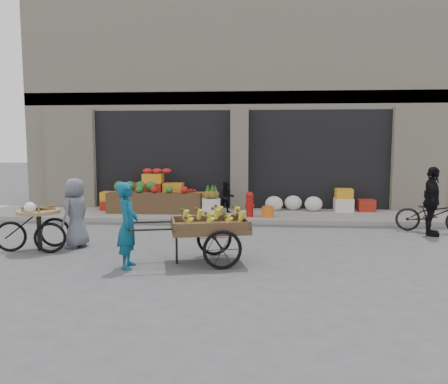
# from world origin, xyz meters

# --- Properties ---
(ground) EXTENTS (80.00, 80.00, 0.00)m
(ground) POSITION_xyz_m (0.00, 0.00, 0.00)
(ground) COLOR #424244
(ground) RESTS_ON ground
(sidewalk) EXTENTS (18.00, 2.20, 0.12)m
(sidewalk) POSITION_xyz_m (0.00, 4.10, 0.06)
(sidewalk) COLOR gray
(sidewalk) RESTS_ON ground
(building) EXTENTS (14.00, 6.45, 7.00)m
(building) POSITION_xyz_m (0.00, 8.03, 3.37)
(building) COLOR beige
(building) RESTS_ON ground
(fruit_display) EXTENTS (3.10, 1.12, 1.24)m
(fruit_display) POSITION_xyz_m (-2.48, 4.38, 0.67)
(fruit_display) COLOR #A62517
(fruit_display) RESTS_ON sidewalk
(pineapple_bin) EXTENTS (0.52, 0.52, 0.50)m
(pineapple_bin) POSITION_xyz_m (-0.75, 3.60, 0.37)
(pineapple_bin) COLOR silver
(pineapple_bin) RESTS_ON sidewalk
(fire_hydrant) EXTENTS (0.22, 0.22, 0.71)m
(fire_hydrant) POSITION_xyz_m (0.35, 3.55, 0.50)
(fire_hydrant) COLOR #A5140F
(fire_hydrant) RESTS_ON sidewalk
(orange_bucket) EXTENTS (0.32, 0.32, 0.30)m
(orange_bucket) POSITION_xyz_m (0.85, 3.50, 0.27)
(orange_bucket) COLOR orange
(orange_bucket) RESTS_ON sidewalk
(right_bay_goods) EXTENTS (3.35, 0.60, 0.70)m
(right_bay_goods) POSITION_xyz_m (2.61, 4.70, 0.41)
(right_bay_goods) COLOR silver
(right_bay_goods) RESTS_ON sidewalk
(seated_person) EXTENTS (0.51, 0.43, 0.93)m
(seated_person) POSITION_xyz_m (-0.35, 4.20, 0.58)
(seated_person) COLOR black
(seated_person) RESTS_ON sidewalk
(banana_cart) EXTENTS (2.49, 1.45, 0.98)m
(banana_cart) POSITION_xyz_m (-0.36, -0.88, 0.71)
(banana_cart) COLOR brown
(banana_cart) RESTS_ON ground
(vendor_woman) EXTENTS (0.41, 0.58, 1.51)m
(vendor_woman) POSITION_xyz_m (-1.70, -1.31, 0.75)
(vendor_woman) COLOR navy
(vendor_woman) RESTS_ON ground
(tricycle_cart) EXTENTS (1.46, 1.04, 0.95)m
(tricycle_cart) POSITION_xyz_m (-3.87, -0.23, 0.57)
(tricycle_cart) COLOR #9E7F51
(tricycle_cart) RESTS_ON ground
(vendor_grey) EXTENTS (0.64, 0.81, 1.46)m
(vendor_grey) POSITION_xyz_m (-3.24, 0.11, 0.73)
(vendor_grey) COLOR slate
(vendor_grey) RESTS_ON ground
(bicycle) EXTENTS (1.81, 1.06, 0.90)m
(bicycle) POSITION_xyz_m (4.86, 2.27, 0.45)
(bicycle) COLOR black
(bicycle) RESTS_ON ground
(cyclist) EXTENTS (0.66, 1.03, 1.64)m
(cyclist) POSITION_xyz_m (4.66, 1.87, 0.82)
(cyclist) COLOR black
(cyclist) RESTS_ON ground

